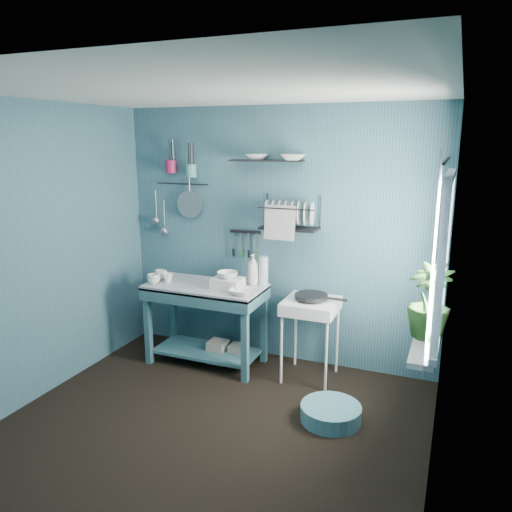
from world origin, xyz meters
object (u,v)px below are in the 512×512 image
at_px(mug_right, 161,275).
at_px(soap_bottle, 253,269).
at_px(colander, 189,205).
at_px(storage_tin_small, 237,354).
at_px(utensil_cup_magenta, 171,167).
at_px(frying_pan, 311,296).
at_px(storage_tin_large, 218,351).
at_px(mug_left, 154,279).
at_px(dish_rack, 289,213).
at_px(potted_plant, 429,301).
at_px(floor_basin, 331,413).
at_px(work_counter, 206,324).
at_px(wash_tub, 228,283).
at_px(water_bottle, 263,271).
at_px(hotplate_stand, 310,339).
at_px(mug_mid, 168,278).
at_px(utensil_cup_teal, 191,171).

xyz_separation_m(mug_right, soap_bottle, (0.92, 0.20, 0.10)).
distance_m(colander, storage_tin_small, 1.60).
bearing_deg(utensil_cup_magenta, soap_bottle, -8.32).
bearing_deg(frying_pan, storage_tin_large, -178.67).
bearing_deg(storage_tin_small, utensil_cup_magenta, 162.85).
height_order(mug_left, dish_rack, dish_rack).
xyz_separation_m(potted_plant, floor_basin, (-0.67, 0.04, -1.03)).
xyz_separation_m(work_counter, frying_pan, (1.04, 0.07, 0.39)).
bearing_deg(frying_pan, wash_tub, -173.39).
bearing_deg(storage_tin_large, water_bottle, 22.04).
relative_size(mug_left, frying_pan, 0.41).
relative_size(water_bottle, storage_tin_large, 1.27).
height_order(frying_pan, floor_basin, frying_pan).
xyz_separation_m(work_counter, hotplate_stand, (1.04, 0.07, -0.02)).
bearing_deg(storage_tin_small, dish_rack, 25.08).
distance_m(work_counter, wash_tub, 0.52).
bearing_deg(storage_tin_small, mug_right, -174.29).
relative_size(soap_bottle, water_bottle, 1.07).
height_order(hotplate_stand, frying_pan, frying_pan).
bearing_deg(frying_pan, potted_plant, -33.64).
distance_m(wash_tub, utensil_cup_magenta, 1.37).
height_order(mug_left, potted_plant, potted_plant).
relative_size(storage_tin_small, floor_basin, 0.41).
xyz_separation_m(mug_mid, colander, (0.02, 0.43, 0.67)).
height_order(mug_mid, storage_tin_small, mug_mid).
bearing_deg(storage_tin_large, colander, 145.16).
bearing_deg(mug_left, frying_pan, 8.66).
relative_size(work_counter, storage_tin_large, 5.19).
height_order(potted_plant, storage_tin_large, potted_plant).
height_order(frying_pan, potted_plant, potted_plant).
height_order(soap_bottle, utensil_cup_teal, utensil_cup_teal).
height_order(frying_pan, colander, colander).
bearing_deg(dish_rack, work_counter, -159.27).
bearing_deg(frying_pan, mug_mid, -174.71).
bearing_deg(potted_plant, storage_tin_large, 161.36).
relative_size(mug_right, hotplate_stand, 0.16).
relative_size(water_bottle, utensil_cup_magenta, 2.15).
bearing_deg(mug_right, storage_tin_small, 5.71).
distance_m(wash_tub, hotplate_stand, 0.93).
relative_size(colander, potted_plant, 0.53).
xyz_separation_m(work_counter, colander, (-0.36, 0.37, 1.12)).
xyz_separation_m(storage_tin_small, floor_basin, (1.11, -0.66, -0.04)).
bearing_deg(utensil_cup_magenta, dish_rack, -2.20).
bearing_deg(colander, hotplate_stand, -12.03).
bearing_deg(soap_bottle, potted_plant, -26.23).
bearing_deg(frying_pan, utensil_cup_magenta, 170.39).
bearing_deg(work_counter, wash_tub, 3.98).
relative_size(mug_mid, wash_tub, 0.36).
height_order(hotplate_stand, colander, colander).
bearing_deg(storage_tin_large, utensil_cup_teal, 144.85).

